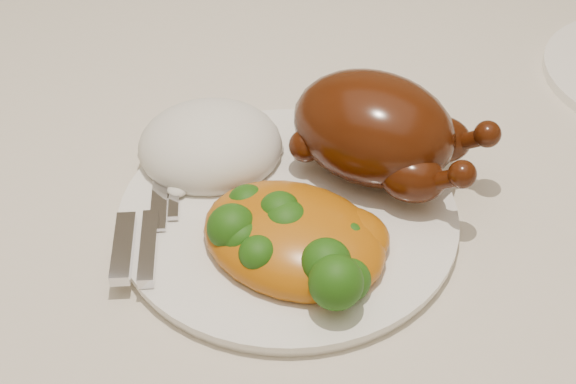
# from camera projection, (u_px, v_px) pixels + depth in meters

# --- Properties ---
(dining_table) EXTENTS (1.60, 0.90, 0.76)m
(dining_table) POSITION_uv_depth(u_px,v_px,m) (307.00, 185.00, 0.82)
(dining_table) COLOR brown
(dining_table) RESTS_ON floor
(tablecloth) EXTENTS (1.73, 1.03, 0.18)m
(tablecloth) POSITION_uv_depth(u_px,v_px,m) (308.00, 128.00, 0.77)
(tablecloth) COLOR beige
(tablecloth) RESTS_ON dining_table
(dinner_plate) EXTENTS (0.31, 0.31, 0.01)m
(dinner_plate) POSITION_uv_depth(u_px,v_px,m) (288.00, 216.00, 0.63)
(dinner_plate) COLOR white
(dinner_plate) RESTS_ON tablecloth
(roast_chicken) EXTENTS (0.18, 0.13, 0.09)m
(roast_chicken) POSITION_uv_depth(u_px,v_px,m) (378.00, 130.00, 0.64)
(roast_chicken) COLOR #431607
(roast_chicken) RESTS_ON dinner_plate
(rice_mound) EXTENTS (0.15, 0.14, 0.06)m
(rice_mound) POSITION_uv_depth(u_px,v_px,m) (210.00, 146.00, 0.67)
(rice_mound) COLOR white
(rice_mound) RESTS_ON dinner_plate
(mac_and_cheese) EXTENTS (0.17, 0.14, 0.06)m
(mac_and_cheese) POSITION_uv_depth(u_px,v_px,m) (298.00, 240.00, 0.58)
(mac_and_cheese) COLOR #C0730C
(mac_and_cheese) RESTS_ON dinner_plate
(cutlery) EXTENTS (0.06, 0.16, 0.01)m
(cutlery) POSITION_uv_depth(u_px,v_px,m) (147.00, 226.00, 0.61)
(cutlery) COLOR silver
(cutlery) RESTS_ON dinner_plate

